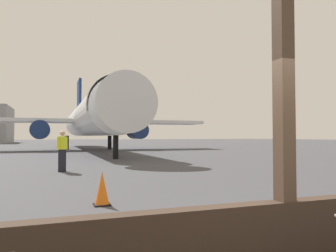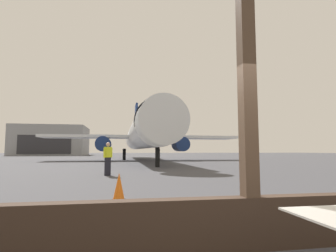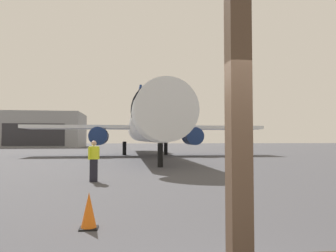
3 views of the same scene
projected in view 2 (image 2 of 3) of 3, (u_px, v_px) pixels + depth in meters
The scene contains 6 objects.
ground_plane at pixel (132, 159), 42.76m from camera, with size 220.00×220.00×0.00m, color #424247.
window_frame at pixel (249, 146), 3.66m from camera, with size 8.03×0.24×3.97m.
airplane at pixel (143, 135), 35.74m from camera, with size 26.23×36.78×10.35m.
ground_crew_worker at pixel (108, 158), 14.03m from camera, with size 0.45×0.41×1.74m.
traffic_cone at pixel (119, 187), 6.96m from camera, with size 0.36×0.36×0.73m.
distant_hangar at pixel (52, 141), 76.47m from camera, with size 18.79×15.66×8.20m.
Camera 2 is at (-1.73, -3.42, 1.31)m, focal length 28.52 mm.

